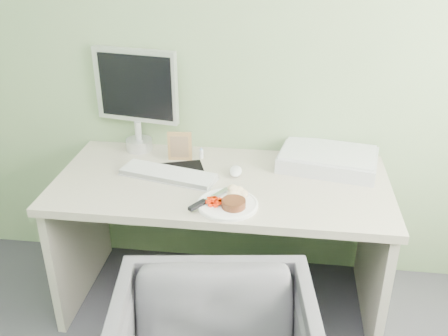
# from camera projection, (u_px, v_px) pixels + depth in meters

# --- Properties ---
(wall_back) EXTENTS (3.50, 0.00, 3.50)m
(wall_back) POSITION_uv_depth(u_px,v_px,m) (231.00, 33.00, 2.45)
(wall_back) COLOR gray
(wall_back) RESTS_ON floor
(desk) EXTENTS (1.60, 0.75, 0.73)m
(desk) POSITION_uv_depth(u_px,v_px,m) (222.00, 213.00, 2.47)
(desk) COLOR beige
(desk) RESTS_ON floor
(plate) EXTENTS (0.27, 0.27, 0.01)m
(plate) POSITION_uv_depth(u_px,v_px,m) (228.00, 205.00, 2.17)
(plate) COLOR white
(plate) RESTS_ON desk
(steak) EXTENTS (0.12, 0.12, 0.03)m
(steak) POSITION_uv_depth(u_px,v_px,m) (234.00, 204.00, 2.14)
(steak) COLOR black
(steak) RESTS_ON plate
(potato_pile) EXTENTS (0.12, 0.09, 0.06)m
(potato_pile) POSITION_uv_depth(u_px,v_px,m) (237.00, 191.00, 2.21)
(potato_pile) COLOR tan
(potato_pile) RESTS_ON plate
(carrot_heap) EXTENTS (0.07, 0.06, 0.04)m
(carrot_heap) POSITION_uv_depth(u_px,v_px,m) (215.00, 200.00, 2.16)
(carrot_heap) COLOR #F12805
(carrot_heap) RESTS_ON plate
(steak_knife) EXTENTS (0.16, 0.22, 0.02)m
(steak_knife) POSITION_uv_depth(u_px,v_px,m) (204.00, 202.00, 2.16)
(steak_knife) COLOR silver
(steak_knife) RESTS_ON plate
(mousepad) EXTENTS (0.29, 0.27, 0.00)m
(mousepad) POSITION_uv_depth(u_px,v_px,m) (180.00, 171.00, 2.48)
(mousepad) COLOR black
(mousepad) RESTS_ON desk
(keyboard) EXTENTS (0.49, 0.25, 0.02)m
(keyboard) POSITION_uv_depth(u_px,v_px,m) (168.00, 174.00, 2.42)
(keyboard) COLOR white
(keyboard) RESTS_ON desk
(computer_mouse) EXTENTS (0.07, 0.11, 0.04)m
(computer_mouse) POSITION_uv_depth(u_px,v_px,m) (236.00, 171.00, 2.44)
(computer_mouse) COLOR white
(computer_mouse) RESTS_ON desk
(photo_frame) EXTENTS (0.12, 0.02, 0.15)m
(photo_frame) POSITION_uv_depth(u_px,v_px,m) (180.00, 146.00, 2.56)
(photo_frame) COLOR #A0784A
(photo_frame) RESTS_ON desk
(eyedrop_bottle) EXTENTS (0.02, 0.02, 0.06)m
(eyedrop_bottle) POSITION_uv_depth(u_px,v_px,m) (201.00, 153.00, 2.60)
(eyedrop_bottle) COLOR white
(eyedrop_bottle) RESTS_ON desk
(scanner) EXTENTS (0.53, 0.40, 0.07)m
(scanner) POSITION_uv_depth(u_px,v_px,m) (328.00, 160.00, 2.51)
(scanner) COLOR #B5B7BD
(scanner) RESTS_ON desk
(monitor) EXTENTS (0.45, 0.15, 0.54)m
(monitor) POSITION_uv_depth(u_px,v_px,m) (136.00, 94.00, 2.59)
(monitor) COLOR silver
(monitor) RESTS_ON desk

